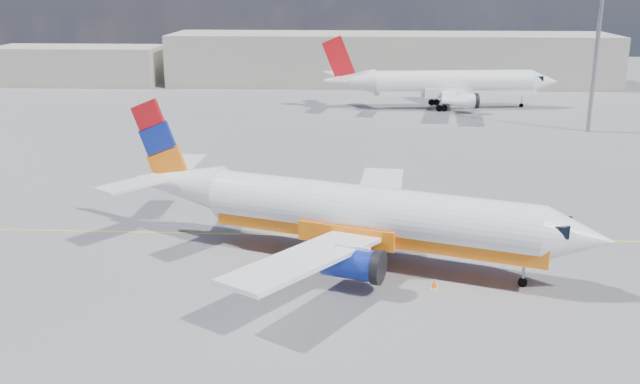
{
  "coord_description": "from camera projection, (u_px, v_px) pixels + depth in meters",
  "views": [
    {
      "loc": [
        0.12,
        -41.2,
        16.24
      ],
      "look_at": [
        -2.22,
        1.37,
        3.5
      ],
      "focal_mm": 40.0,
      "sensor_mm": 36.0,
      "label": 1
    }
  ],
  "objects": [
    {
      "name": "terminal_annex",
      "position": [
        79.0,
        65.0,
        114.46
      ],
      "size": [
        26.0,
        10.0,
        6.0
      ],
      "primitive_type": "cube",
      "color": "#A59F8E",
      "rests_on": "ground"
    },
    {
      "name": "terminal_main",
      "position": [
        390.0,
        59.0,
        114.42
      ],
      "size": [
        70.0,
        14.0,
        8.0
      ],
      "primitive_type": "cube",
      "color": "#A59F8E",
      "rests_on": "ground"
    },
    {
      "name": "ground",
      "position": [
        355.0,
        253.0,
        44.07
      ],
      "size": [
        240.0,
        240.0,
        0.0
      ],
      "primitive_type": "plane",
      "color": "#5D5D62",
      "rests_on": "ground"
    },
    {
      "name": "taxi_line",
      "position": [
        355.0,
        236.0,
        46.94
      ],
      "size": [
        70.0,
        0.15,
        0.01
      ],
      "primitive_type": "cube",
      "color": "yellow",
      "rests_on": "ground"
    },
    {
      "name": "floodlight_mast",
      "position": [
        601.0,
        12.0,
        75.58
      ],
      "size": [
        1.57,
        1.57,
        21.54
      ],
      "color": "gray",
      "rests_on": "ground"
    },
    {
      "name": "main_jet",
      "position": [
        354.0,
        213.0,
        41.99
      ],
      "size": [
        29.84,
        22.64,
        9.07
      ],
      "rotation": [
        0.0,
        0.0,
        -0.33
      ],
      "color": "white",
      "rests_on": "ground"
    },
    {
      "name": "second_jet",
      "position": [
        445.0,
        84.0,
        92.74
      ],
      "size": [
        31.28,
        24.55,
        9.47
      ],
      "rotation": [
        0.0,
        0.0,
        0.12
      ],
      "color": "white",
      "rests_on": "ground"
    },
    {
      "name": "traffic_cone",
      "position": [
        434.0,
        284.0,
        38.94
      ],
      "size": [
        0.39,
        0.39,
        0.55
      ],
      "color": "white",
      "rests_on": "ground"
    }
  ]
}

